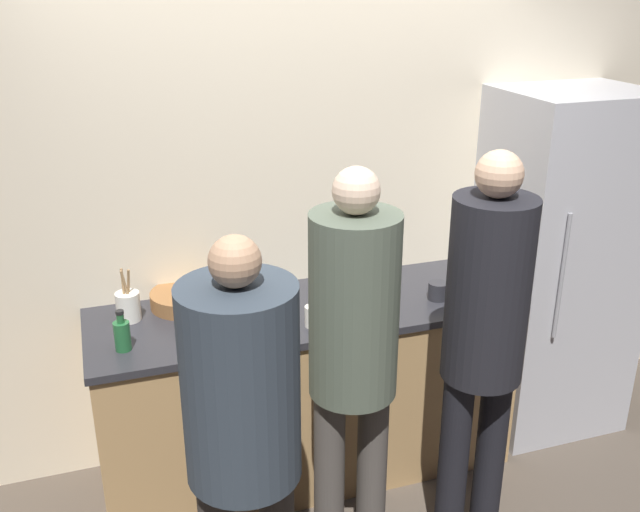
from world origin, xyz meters
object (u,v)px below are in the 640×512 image
object	(u,v)px
person_right	(484,330)
fruit_bowl	(186,298)
cup_black	(438,291)
cup_blue	(191,326)
person_left	(242,417)
bottle_amber	(356,281)
person_center	(353,343)
utensil_crock	(128,306)
bottle_green	(122,334)
refrigerator	(557,265)
bottle_clear	(312,315)

from	to	relation	value
person_right	fruit_bowl	world-z (taller)	person_right
cup_black	cup_blue	size ratio (longest dim) A/B	1.03
person_left	cup_blue	size ratio (longest dim) A/B	18.20
cup_blue	cup_black	bearing A→B (deg)	-0.58
cup_black	cup_blue	xyz separation A→B (m)	(-1.21, 0.01, 0.00)
bottle_amber	cup_blue	distance (m)	0.87
person_center	cup_black	xyz separation A→B (m)	(0.65, 0.54, -0.10)
bottle_amber	cup_black	distance (m)	0.41
bottle_amber	fruit_bowl	bearing A→B (deg)	170.45
utensil_crock	cup_blue	world-z (taller)	utensil_crock
bottle_green	cup_black	bearing A→B (deg)	1.05
bottle_amber	cup_blue	world-z (taller)	bottle_amber
refrigerator	bottle_amber	xyz separation A→B (m)	(-1.16, 0.04, 0.05)
fruit_bowl	utensil_crock	bearing A→B (deg)	-165.62
fruit_bowl	cup_black	xyz separation A→B (m)	(1.18, -0.32, 0.01)
bottle_green	bottle_clear	distance (m)	0.83
person_left	bottle_green	world-z (taller)	person_left
refrigerator	fruit_bowl	bearing A→B (deg)	174.75
person_center	bottle_clear	distance (m)	0.47
utensil_crock	bottle_green	world-z (taller)	utensil_crock
fruit_bowl	cup_blue	size ratio (longest dim) A/B	3.68
fruit_bowl	utensil_crock	xyz separation A→B (m)	(-0.28, -0.07, 0.03)
person_center	person_right	world-z (taller)	person_right
fruit_bowl	cup_blue	distance (m)	0.31
refrigerator	bottle_clear	size ratio (longest dim) A/B	13.44
bottle_green	cup_black	distance (m)	1.51
cup_blue	bottle_amber	bearing A→B (deg)	11.52
bottle_clear	cup_black	world-z (taller)	bottle_clear
bottle_clear	bottle_amber	xyz separation A→B (m)	(0.31, 0.26, 0.01)
person_left	bottle_clear	distance (m)	0.90
utensil_crock	person_right	bearing A→B (deg)	-33.22
refrigerator	person_right	distance (m)	1.20
refrigerator	bottle_green	bearing A→B (deg)	-175.79
refrigerator	person_left	xyz separation A→B (m)	(-1.96, -0.98, 0.09)
cup_black	cup_blue	world-z (taller)	cup_blue
bottle_green	bottle_clear	world-z (taller)	bottle_green
utensil_crock	cup_blue	size ratio (longest dim) A/B	2.75
person_right	bottle_clear	xyz separation A→B (m)	(-0.55, 0.55, -0.10)
person_right	bottle_green	xyz separation A→B (m)	(-1.39, 0.60, -0.08)
person_left	cup_black	bearing A→B (deg)	35.54
refrigerator	cup_black	world-z (taller)	refrigerator
refrigerator	bottle_green	distance (m)	2.31
person_left	cup_blue	xyz separation A→B (m)	(-0.04, 0.85, -0.07)
bottle_clear	refrigerator	bearing A→B (deg)	8.47
utensil_crock	bottle_green	xyz separation A→B (m)	(-0.05, -0.28, 0.00)
refrigerator	cup_blue	size ratio (longest dim) A/B	20.36
person_left	bottle_clear	xyz separation A→B (m)	(0.49, 0.76, -0.06)
refrigerator	person_left	bearing A→B (deg)	-153.56
person_right	cup_blue	world-z (taller)	person_right
utensil_crock	bottle_amber	distance (m)	1.10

